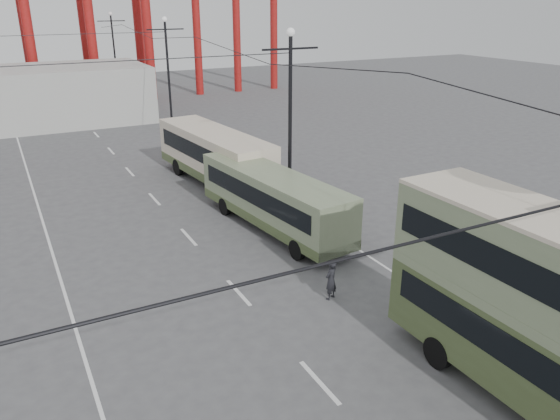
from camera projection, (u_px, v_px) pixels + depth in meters
road_markings at (169, 212)px, 29.24m from camera, size 12.52×120.00×0.01m
lamp_post_mid at (290, 120)px, 28.94m from camera, size 3.20×0.44×9.32m
lamp_post_far at (168, 73)px, 47.13m from camera, size 3.20×0.44×9.32m
lamp_post_distant at (115, 53)px, 65.32m from camera, size 3.20×0.44×9.32m
fairground_shed at (21, 97)px, 48.69m from camera, size 22.00×10.00×5.00m
single_decker_green at (273, 198)px, 26.47m from camera, size 3.52×10.35×2.87m
single_decker_cream at (215, 155)px, 33.04m from camera, size 3.75×10.77×3.28m
pedestrian at (331, 280)px, 20.47m from camera, size 0.68×0.58×1.58m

